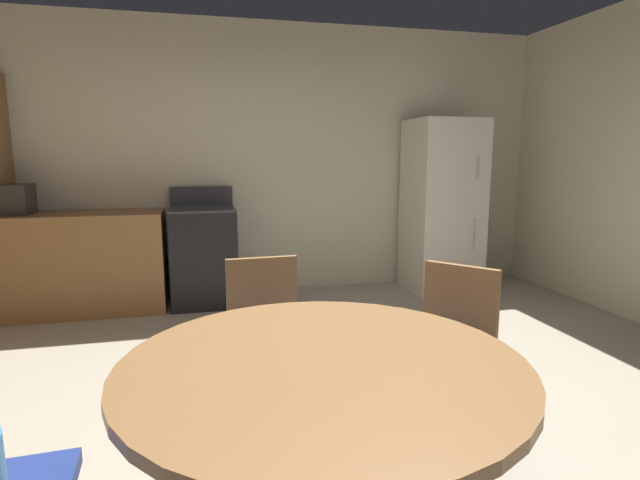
{
  "coord_description": "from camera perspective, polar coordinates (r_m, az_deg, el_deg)",
  "views": [
    {
      "loc": [
        -0.68,
        -2.32,
        1.41
      ],
      "look_at": [
        0.1,
        0.96,
        0.83
      ],
      "focal_mm": 28.17,
      "sensor_mm": 36.0,
      "label": 1
    }
  ],
  "objects": [
    {
      "name": "ground_plane",
      "position": [
        2.8,
        2.67,
        -20.57
      ],
      "size": [
        14.0,
        14.0,
        0.0
      ],
      "primitive_type": "plane",
      "color": "#A89E89"
    },
    {
      "name": "refrigerator",
      "position": [
        5.35,
        13.69,
        3.74
      ],
      "size": [
        0.68,
        0.68,
        1.76
      ],
      "color": "silver",
      "rests_on": "ground"
    },
    {
      "name": "dining_table",
      "position": [
        1.71,
        0.35,
        -18.12
      ],
      "size": [
        1.31,
        1.31,
        0.76
      ],
      "color": "olive",
      "rests_on": "ground"
    },
    {
      "name": "chair_north",
      "position": [
        2.67,
        -6.09,
        -10.23
      ],
      "size": [
        0.42,
        0.42,
        0.87
      ],
      "rotation": [
        0.0,
        0.0,
        4.76
      ],
      "color": "olive",
      "rests_on": "ground"
    },
    {
      "name": "chair_northeast",
      "position": [
        2.58,
        14.51,
        -11.26
      ],
      "size": [
        0.56,
        0.56,
        0.87
      ],
      "rotation": [
        0.0,
        0.0,
        3.82
      ],
      "color": "olive",
      "rests_on": "ground"
    },
    {
      "name": "wall_back",
      "position": [
        5.23,
        -6.07,
        8.99
      ],
      "size": [
        6.1,
        0.12,
        2.7
      ],
      "primitive_type": "cube",
      "color": "beige",
      "rests_on": "ground"
    },
    {
      "name": "microwave",
      "position": [
        5.07,
        -32.35,
        3.91
      ],
      "size": [
        0.44,
        0.32,
        0.26
      ],
      "primitive_type": "cube",
      "color": "#2D2B28",
      "rests_on": "kitchen_counter"
    },
    {
      "name": "kitchen_counter",
      "position": [
        5.02,
        -27.07,
        -2.39
      ],
      "size": [
        1.74,
        0.6,
        0.9
      ],
      "primitive_type": "cube",
      "color": "olive",
      "rests_on": "ground"
    },
    {
      "name": "oven_range",
      "position": [
        4.88,
        -13.05,
        -1.69
      ],
      "size": [
        0.6,
        0.6,
        1.1
      ],
      "color": "black",
      "rests_on": "ground"
    }
  ]
}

